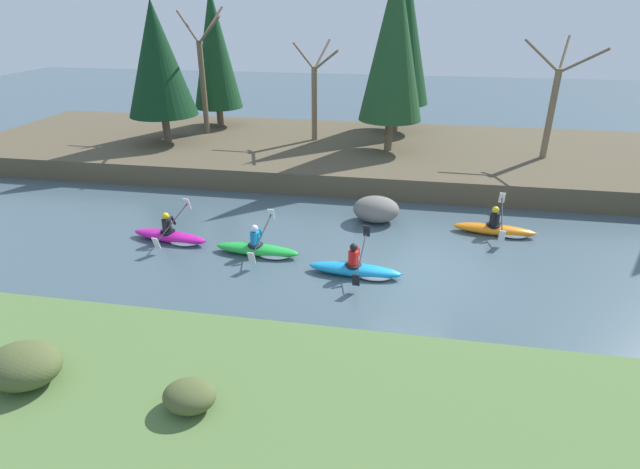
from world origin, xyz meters
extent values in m
plane|color=#425660|center=(0.00, 0.00, 0.00)|extent=(90.00, 90.00, 0.00)
cube|color=#56753D|center=(0.00, -6.48, 0.28)|extent=(44.00, 5.04, 0.56)
cube|color=brown|center=(0.00, 10.82, 0.46)|extent=(44.00, 10.34, 0.92)
cylinder|color=brown|center=(-12.14, 9.56, 1.59)|extent=(0.36, 0.36, 1.34)
cone|color=#0F3319|center=(-12.14, 9.56, 4.84)|extent=(3.26, 3.26, 5.16)
cylinder|color=brown|center=(-10.87, 13.57, 1.43)|extent=(0.36, 0.36, 1.02)
cone|color=#143D1E|center=(-10.87, 13.57, 4.99)|extent=(2.63, 2.63, 6.10)
cylinder|color=brown|center=(-1.31, 9.97, 1.64)|extent=(0.36, 0.36, 1.44)
cone|color=#1E4723|center=(-1.31, 9.97, 5.68)|extent=(2.86, 2.86, 6.65)
cylinder|color=brown|center=(-1.17, 14.03, 1.66)|extent=(0.36, 0.36, 1.48)
cone|color=#143D1E|center=(-1.17, 14.03, 6.11)|extent=(3.31, 3.31, 7.43)
cylinder|color=brown|center=(-10.95, 11.78, 3.23)|extent=(0.28, 0.28, 4.61)
cylinder|color=brown|center=(-11.75, 12.45, 6.11)|extent=(1.71, 1.46, 1.55)
cylinder|color=brown|center=(-10.11, 11.07, 6.02)|extent=(1.80, 1.53, 1.36)
cylinder|color=brown|center=(-10.62, 12.69, 6.20)|extent=(0.79, 1.93, 1.72)
cylinder|color=#7A664C|center=(-5.06, 11.32, 2.69)|extent=(0.28, 0.28, 3.54)
cylinder|color=#7A664C|center=(-5.67, 11.84, 4.87)|extent=(1.34, 1.15, 1.21)
cylinder|color=#7A664C|center=(-4.41, 10.78, 4.80)|extent=(1.41, 1.20, 1.07)
cylinder|color=#7A664C|center=(-4.80, 12.02, 4.94)|extent=(0.64, 1.51, 1.34)
cylinder|color=#7A664C|center=(5.59, 9.92, 2.82)|extent=(0.28, 0.28, 3.80)
cylinder|color=#7A664C|center=(4.93, 10.48, 5.17)|extent=(1.43, 1.23, 1.29)
cylinder|color=#7A664C|center=(6.28, 9.34, 5.09)|extent=(1.50, 1.28, 1.14)
cylinder|color=#7A664C|center=(5.86, 10.68, 5.24)|extent=(0.68, 1.61, 1.43)
ellipsoid|color=#4C562D|center=(-7.29, -6.75, 0.95)|extent=(1.44, 1.20, 0.78)
ellipsoid|color=#4C562D|center=(-3.94, -6.84, 0.82)|extent=(0.96, 0.80, 0.52)
ellipsoid|color=orange|center=(2.71, 3.13, 0.17)|extent=(2.75, 0.86, 0.34)
cone|color=orange|center=(3.94, 3.01, 0.19)|extent=(0.37, 0.23, 0.20)
cylinder|color=black|center=(2.66, 3.14, 0.31)|extent=(0.53, 0.53, 0.08)
cylinder|color=black|center=(2.66, 3.14, 0.56)|extent=(0.33, 0.33, 0.42)
sphere|color=yellow|center=(2.66, 3.14, 0.89)|extent=(0.25, 0.25, 0.23)
cylinder|color=black|center=(2.78, 3.37, 0.65)|extent=(0.11, 0.23, 0.35)
cylinder|color=black|center=(2.73, 2.89, 0.65)|extent=(0.11, 0.23, 0.35)
cylinder|color=black|center=(2.89, 3.12, 0.69)|extent=(0.23, 1.91, 0.65)
cube|color=white|center=(2.98, 4.06, 1.00)|extent=(0.21, 0.18, 0.41)
cube|color=white|center=(2.79, 2.17, 0.38)|extent=(0.21, 0.18, 0.41)
ellipsoid|color=white|center=(3.26, 3.08, 0.09)|extent=(1.16, 0.81, 0.18)
ellipsoid|color=#1993D6|center=(-1.67, -0.52, 0.17)|extent=(2.73, 0.73, 0.34)
cone|color=#1993D6|center=(-0.43, -0.58, 0.19)|extent=(0.36, 0.22, 0.20)
cylinder|color=black|center=(-1.72, -0.52, 0.31)|extent=(0.50, 0.50, 0.08)
cylinder|color=red|center=(-1.72, -0.52, 0.56)|extent=(0.31, 0.31, 0.42)
sphere|color=black|center=(-1.72, -0.52, 0.89)|extent=(0.24, 0.24, 0.23)
cylinder|color=red|center=(-1.60, -0.28, 0.65)|extent=(0.10, 0.23, 0.35)
cylinder|color=red|center=(-1.63, -0.76, 0.65)|extent=(0.10, 0.23, 0.35)
cylinder|color=black|center=(-1.49, -0.53, 0.69)|extent=(0.13, 1.91, 0.65)
cube|color=black|center=(-1.44, 0.42, 1.00)|extent=(0.21, 0.17, 0.41)
cube|color=black|center=(-1.53, -1.48, 0.38)|extent=(0.21, 0.17, 0.41)
ellipsoid|color=white|center=(-1.12, -0.55, 0.09)|extent=(1.13, 0.75, 0.18)
ellipsoid|color=green|center=(-4.83, 0.24, 0.17)|extent=(2.73, 0.76, 0.34)
cone|color=green|center=(-3.59, 0.17, 0.19)|extent=(0.36, 0.22, 0.20)
cylinder|color=black|center=(-4.88, 0.25, 0.31)|extent=(0.51, 0.51, 0.08)
cylinder|color=#1984CC|center=(-4.88, 0.25, 0.56)|extent=(0.32, 0.32, 0.42)
sphere|color=white|center=(-4.88, 0.25, 0.89)|extent=(0.24, 0.24, 0.23)
cylinder|color=#1984CC|center=(-4.76, 0.48, 0.65)|extent=(0.10, 0.23, 0.35)
cylinder|color=#1984CC|center=(-4.79, 0.00, 0.65)|extent=(0.10, 0.23, 0.35)
cylinder|color=black|center=(-4.65, 0.23, 0.69)|extent=(0.15, 1.91, 0.65)
cube|color=white|center=(-4.59, 1.18, 1.00)|extent=(0.21, 0.17, 0.41)
cube|color=white|center=(-4.70, -0.72, 0.38)|extent=(0.21, 0.17, 0.41)
ellipsoid|color=white|center=(-4.28, 0.21, 0.09)|extent=(1.14, 0.76, 0.18)
ellipsoid|color=#C61999|center=(-7.97, 0.69, 0.17)|extent=(2.76, 0.99, 0.34)
cone|color=#C61999|center=(-6.74, 0.51, 0.19)|extent=(0.38, 0.25, 0.20)
cylinder|color=black|center=(-8.02, 0.70, 0.31)|extent=(0.55, 0.55, 0.08)
cylinder|color=black|center=(-8.02, 0.70, 0.56)|extent=(0.34, 0.34, 0.42)
sphere|color=yellow|center=(-8.02, 0.70, 0.89)|extent=(0.26, 0.26, 0.23)
cylinder|color=black|center=(-7.88, 0.92, 0.65)|extent=(0.12, 0.24, 0.35)
cylinder|color=black|center=(-7.95, 0.45, 0.65)|extent=(0.12, 0.24, 0.35)
cylinder|color=black|center=(-7.79, 0.66, 0.69)|extent=(0.32, 1.90, 0.65)
cube|color=white|center=(-7.65, 1.60, 1.00)|extent=(0.22, 0.19, 0.41)
cube|color=white|center=(-7.93, -0.28, 0.38)|extent=(0.22, 0.19, 0.41)
ellipsoid|color=white|center=(-7.42, 0.61, 0.09)|extent=(1.19, 0.86, 0.18)
ellipsoid|color=slate|center=(-1.36, 3.54, 0.47)|extent=(1.65, 1.29, 0.93)
camera|label=1|loc=(-0.46, -13.17, 7.17)|focal=28.00mm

